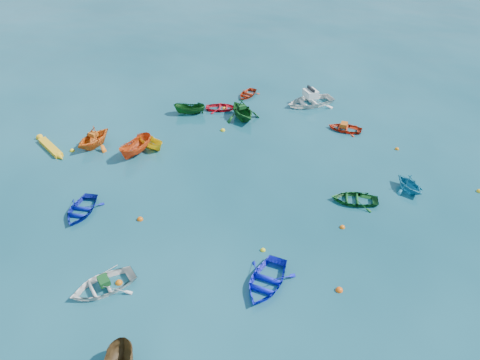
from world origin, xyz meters
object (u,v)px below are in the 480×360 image
(dinghy_blue_sw, at_px, (81,212))
(kayak_yellow, at_px, (51,149))
(dinghy_blue_se, at_px, (266,284))
(dinghy_white_near, at_px, (104,288))
(motorboat_white, at_px, (310,104))

(dinghy_blue_sw, height_order, kayak_yellow, dinghy_blue_sw)
(dinghy_blue_se, bearing_deg, dinghy_white_near, -153.89)
(dinghy_blue_sw, distance_m, kayak_yellow, 8.62)
(dinghy_white_near, height_order, motorboat_white, motorboat_white)
(motorboat_white, bearing_deg, dinghy_blue_se, -34.69)
(kayak_yellow, bearing_deg, dinghy_white_near, -103.58)
(dinghy_white_near, xyz_separation_m, kayak_yellow, (-11.32, 10.36, 0.00))
(dinghy_blue_se, relative_size, kayak_yellow, 0.90)
(dinghy_white_near, bearing_deg, dinghy_blue_se, 59.70)
(dinghy_blue_sw, xyz_separation_m, dinghy_white_near, (4.72, -4.81, 0.00))
(dinghy_blue_sw, bearing_deg, dinghy_blue_se, -17.54)
(dinghy_white_near, relative_size, dinghy_blue_se, 0.95)
(dinghy_blue_sw, relative_size, kayak_yellow, 0.79)
(motorboat_white, bearing_deg, kayak_yellow, -91.47)
(dinghy_blue_se, height_order, motorboat_white, motorboat_white)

